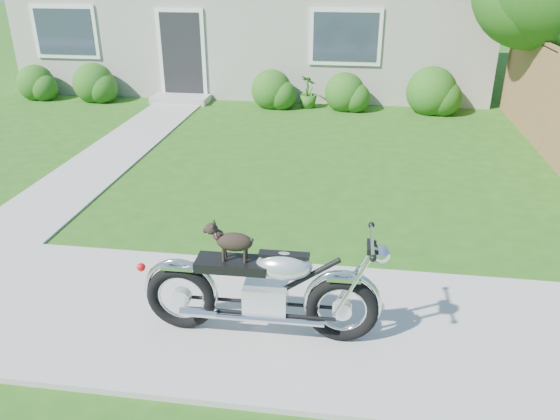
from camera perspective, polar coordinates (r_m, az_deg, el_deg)
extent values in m
plane|color=#235114|center=(6.19, -21.52, -8.99)|extent=(80.00, 80.00, 0.00)
cube|color=#9E9B93|center=(6.18, -21.54, -8.83)|extent=(24.00, 2.20, 0.04)
cube|color=#9E9B93|center=(10.87, -16.15, 6.39)|extent=(1.20, 8.00, 0.03)
cube|color=#A8A498|center=(16.74, -1.84, 18.71)|extent=(12.00, 6.00, 3.00)
cube|color=black|center=(14.24, -10.20, 15.46)|extent=(1.00, 0.06, 2.10)
cube|color=#9E9B93|center=(14.10, -10.34, 11.33)|extent=(1.40, 0.70, 0.16)
cube|color=#2D3847|center=(15.36, -21.55, 16.94)|extent=(1.70, 0.05, 1.30)
cube|color=#2D3847|center=(13.47, 6.83, 17.51)|extent=(1.70, 0.05, 1.30)
cube|color=brown|center=(10.95, 26.55, 9.74)|extent=(0.08, 6.50, 1.80)
cube|color=brown|center=(14.00, 22.86, 13.40)|extent=(0.12, 0.12, 1.90)
cube|color=brown|center=(10.94, 26.60, 9.99)|extent=(0.12, 0.12, 1.90)
cylinder|color=#3D2B1C|center=(12.55, 25.94, 13.24)|extent=(0.28, 0.28, 2.54)
sphere|color=#255516|center=(13.21, 6.79, 12.08)|extent=(0.94, 0.94, 0.94)
sphere|color=#255516|center=(15.52, -24.15, 12.00)|extent=(0.92, 0.92, 0.92)
sphere|color=#255516|center=(13.36, -0.89, 12.44)|extent=(0.96, 0.96, 0.96)
sphere|color=#255516|center=(13.28, 15.55, 11.82)|extent=(1.14, 1.14, 1.14)
sphere|color=#255516|center=(14.75, -18.88, 12.41)|extent=(1.01, 1.01, 1.01)
imported|color=#185B1E|center=(14.91, -19.53, 12.10)|extent=(0.71, 0.76, 0.69)
imported|color=#2F6A1D|center=(13.31, 2.96, 12.26)|extent=(0.61, 0.61, 0.77)
torus|color=black|center=(5.05, 6.50, -10.30)|extent=(0.67, 0.12, 0.67)
torus|color=black|center=(5.26, -10.26, -8.98)|extent=(0.67, 0.12, 0.67)
cube|color=silver|center=(5.06, -1.52, -9.30)|extent=(0.40, 0.25, 0.30)
ellipsoid|color=silver|center=(4.85, 0.43, -5.83)|extent=(0.51, 0.30, 0.26)
cube|color=black|center=(4.93, -5.03, -5.64)|extent=(0.65, 0.27, 0.09)
cube|color=silver|center=(4.86, 6.69, -7.01)|extent=(0.30, 0.14, 0.03)
cube|color=silver|center=(5.08, -10.55, -5.78)|extent=(0.30, 0.14, 0.03)
cylinder|color=silver|center=(4.68, 9.61, -3.19)|extent=(0.04, 0.60, 0.03)
sphere|color=silver|center=(4.74, 10.48, -4.52)|extent=(0.17, 0.17, 0.17)
cylinder|color=silver|center=(5.03, -1.73, -11.35)|extent=(1.10, 0.08, 0.06)
ellipsoid|color=black|center=(4.81, -4.78, -3.34)|extent=(0.33, 0.16, 0.17)
sphere|color=black|center=(4.80, -7.18, -1.97)|extent=(0.11, 0.11, 0.11)
cylinder|color=black|center=(4.92, -5.73, -4.24)|extent=(0.03, 0.03, 0.13)
cylinder|color=black|center=(4.85, -5.93, -4.67)|extent=(0.03, 0.03, 0.13)
cylinder|color=black|center=(4.88, -3.53, -4.39)|extent=(0.03, 0.03, 0.13)
cylinder|color=black|center=(4.82, -3.70, -4.83)|extent=(0.03, 0.03, 0.13)
torus|color=#B43075|center=(4.81, -6.59, -2.51)|extent=(0.05, 0.09, 0.09)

